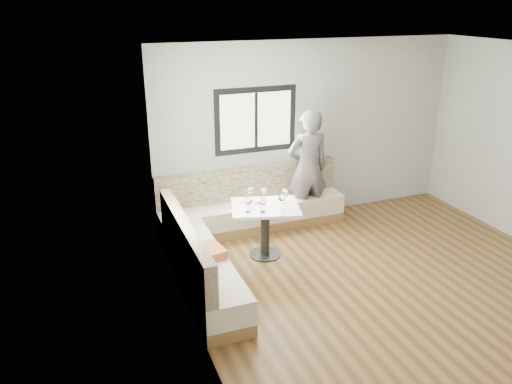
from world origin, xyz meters
TOP-DOWN VIEW (x-y plane):
  - room at (-0.08, 0.08)m, footprint 5.01×5.01m
  - banquette at (-1.59, 1.63)m, footprint 2.90×2.80m
  - table at (-1.19, 1.37)m, footprint 1.06×0.93m
  - person at (-0.17, 2.17)m, footprint 0.69×0.47m
  - olive_ramekin at (-1.25, 1.51)m, footprint 0.09×0.09m
  - wine_glass_a at (-1.49, 1.27)m, footprint 0.09×0.09m
  - wine_glass_b at (-1.30, 1.18)m, footprint 0.09×0.09m
  - wine_glass_c at (-1.02, 1.22)m, footprint 0.09×0.09m
  - wine_glass_d at (-1.17, 1.49)m, footprint 0.09×0.09m
  - wine_glass_e at (-0.91, 1.37)m, footprint 0.09×0.09m
  - wine_glass_f at (-1.32, 1.59)m, footprint 0.09×0.09m

SIDE VIEW (x-z plane):
  - banquette at x=-1.59m, z-range -0.14..0.81m
  - table at x=-1.19m, z-range 0.19..0.93m
  - olive_ramekin at x=-1.25m, z-range 0.74..0.78m
  - wine_glass_a at x=-1.49m, z-range 0.78..1.00m
  - wine_glass_b at x=-1.30m, z-range 0.78..1.00m
  - wine_glass_c at x=-1.02m, z-range 0.78..1.00m
  - wine_glass_d at x=-1.17m, z-range 0.78..1.00m
  - wine_glass_e at x=-0.91m, z-range 0.78..1.00m
  - wine_glass_f at x=-1.32m, z-range 0.78..1.00m
  - person at x=-0.17m, z-range 0.00..1.82m
  - room at x=-0.08m, z-range 0.01..2.82m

